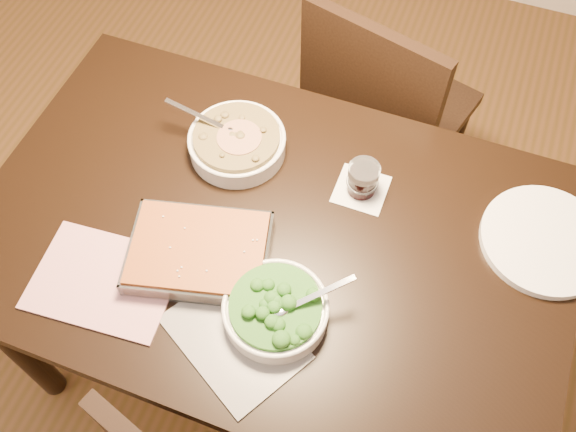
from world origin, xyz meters
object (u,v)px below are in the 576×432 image
object	(u,v)px
dinner_plate	(545,240)
broccoli_bowl	(276,310)
wine_tumbler	(363,178)
baking_dish	(199,253)
stew_bowl	(237,142)
table	(272,252)
chair_far	(381,110)

from	to	relation	value
dinner_plate	broccoli_bowl	bearing A→B (deg)	-142.89
broccoli_bowl	wine_tumbler	xyz separation A→B (m)	(0.07, 0.38, 0.02)
baking_dish	stew_bowl	bearing A→B (deg)	83.38
table	wine_tumbler	distance (m)	0.29
baking_dish	wine_tumbler	bearing A→B (deg)	33.15
stew_bowl	baking_dish	distance (m)	0.32
wine_tumbler	stew_bowl	bearing A→B (deg)	179.08
stew_bowl	baking_dish	world-z (taller)	stew_bowl
table	chair_far	bearing A→B (deg)	80.87
broccoli_bowl	dinner_plate	distance (m)	0.64
table	wine_tumbler	bearing A→B (deg)	49.65
wine_tumbler	broccoli_bowl	bearing A→B (deg)	-101.12
wine_tumbler	dinner_plate	distance (m)	0.44
broccoli_bowl	stew_bowl	bearing A→B (deg)	123.30
stew_bowl	chair_far	world-z (taller)	chair_far
baking_dish	dinner_plate	xyz separation A→B (m)	(0.73, 0.32, -0.02)
broccoli_bowl	baking_dish	world-z (taller)	broccoli_bowl
stew_bowl	chair_far	distance (m)	0.60
broccoli_bowl	chair_far	size ratio (longest dim) A/B	0.25
table	baking_dish	world-z (taller)	baking_dish
table	broccoli_bowl	distance (m)	0.24
stew_bowl	broccoli_bowl	distance (m)	0.46
stew_bowl	chair_far	bearing A→B (deg)	59.50
stew_bowl	baking_dish	size ratio (longest dim) A/B	0.76
chair_far	dinner_plate	bearing A→B (deg)	152.31
wine_tumbler	dinner_plate	world-z (taller)	wine_tumbler
stew_bowl	dinner_plate	bearing A→B (deg)	0.20
stew_bowl	wine_tumbler	xyz separation A→B (m)	(0.33, -0.01, 0.01)
table	stew_bowl	size ratio (longest dim) A/B	5.14
chair_far	table	bearing A→B (deg)	96.12
baking_dish	chair_far	world-z (taller)	chair_far
stew_bowl	baking_dish	bearing A→B (deg)	-82.50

